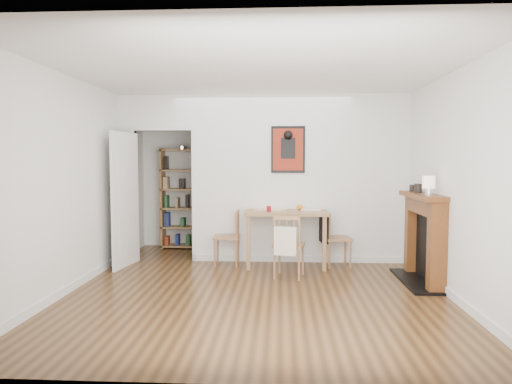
# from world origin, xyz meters

# --- Properties ---
(ground) EXTENTS (5.20, 5.20, 0.00)m
(ground) POSITION_xyz_m (0.00, 0.00, 0.00)
(ground) COLOR brown
(ground) RESTS_ON ground
(room_shell) EXTENTS (5.20, 5.20, 5.20)m
(room_shell) POSITION_xyz_m (0.10, 1.34, 1.30)
(room_shell) COLOR silver
(room_shell) RESTS_ON ground
(dining_table) EXTENTS (1.22, 0.78, 0.83)m
(dining_table) POSITION_xyz_m (0.37, 1.10, 0.73)
(dining_table) COLOR #966D46
(dining_table) RESTS_ON ground
(chair_left) EXTENTS (0.42, 0.42, 0.83)m
(chair_left) POSITION_xyz_m (-0.53, 1.10, 0.42)
(chair_left) COLOR #9C7049
(chair_left) RESTS_ON ground
(chair_right) EXTENTS (0.50, 0.45, 0.81)m
(chair_right) POSITION_xyz_m (1.12, 1.10, 0.42)
(chair_right) COLOR #9C7049
(chair_right) RESTS_ON ground
(chair_front) EXTENTS (0.51, 0.55, 0.86)m
(chair_front) POSITION_xyz_m (0.40, 0.40, 0.44)
(chair_front) COLOR #9C7049
(chair_front) RESTS_ON ground
(bookshelf) EXTENTS (0.76, 0.30, 1.80)m
(bookshelf) POSITION_xyz_m (-1.48, 2.40, 0.89)
(bookshelf) COLOR #966D46
(bookshelf) RESTS_ON ground
(fireplace) EXTENTS (0.45, 1.25, 1.16)m
(fireplace) POSITION_xyz_m (2.16, 0.25, 0.62)
(fireplace) COLOR brown
(fireplace) RESTS_ON ground
(red_glass) EXTENTS (0.07, 0.07, 0.08)m
(red_glass) POSITION_xyz_m (0.12, 0.93, 0.88)
(red_glass) COLOR maroon
(red_glass) RESTS_ON dining_table
(orange_fruit) EXTENTS (0.09, 0.09, 0.09)m
(orange_fruit) POSITION_xyz_m (0.58, 1.21, 0.88)
(orange_fruit) COLOR orange
(orange_fruit) RESTS_ON dining_table
(placemat) EXTENTS (0.51, 0.43, 0.00)m
(placemat) POSITION_xyz_m (0.15, 1.22, 0.84)
(placemat) COLOR beige
(placemat) RESTS_ON dining_table
(notebook) EXTENTS (0.32, 0.26, 0.01)m
(notebook) POSITION_xyz_m (0.75, 1.19, 0.84)
(notebook) COLOR silver
(notebook) RESTS_ON dining_table
(mantel_lamp) EXTENTS (0.15, 0.15, 0.24)m
(mantel_lamp) POSITION_xyz_m (2.08, -0.10, 1.31)
(mantel_lamp) COLOR silver
(mantel_lamp) RESTS_ON fireplace
(ceramic_jar_a) EXTENTS (0.10, 0.10, 0.12)m
(ceramic_jar_a) POSITION_xyz_m (2.09, 0.36, 1.22)
(ceramic_jar_a) COLOR black
(ceramic_jar_a) RESTS_ON fireplace
(ceramic_jar_b) EXTENTS (0.08, 0.08, 0.09)m
(ceramic_jar_b) POSITION_xyz_m (2.08, 0.60, 1.21)
(ceramic_jar_b) COLOR black
(ceramic_jar_b) RESTS_ON fireplace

